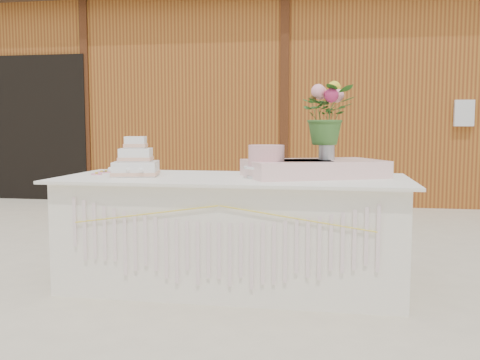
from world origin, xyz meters
name	(u,v)px	position (x,y,z in m)	size (l,w,h in m)	color
ground	(233,286)	(0.00, 0.00, 0.00)	(80.00, 80.00, 0.00)	beige
barn	(294,95)	(-0.01, 5.99, 1.68)	(12.60, 4.60, 3.30)	#9C5F20
cake_table	(233,232)	(0.00, 0.00, 0.39)	(2.40, 1.00, 0.77)	white
wedding_cake	(136,162)	(-0.69, -0.02, 0.86)	(0.37, 0.37, 0.28)	white
pink_cake_stand	(266,160)	(0.24, -0.03, 0.89)	(0.31, 0.31, 0.22)	white
satin_runner	(314,168)	(0.55, 0.11, 0.83)	(0.92, 0.53, 0.12)	beige
flower_vase	(327,149)	(0.64, 0.17, 0.96)	(0.11, 0.11, 0.15)	#BABABF
bouquet	(327,108)	(0.64, 0.17, 1.25)	(0.37, 0.32, 0.41)	#386829
loose_flowers	(90,173)	(-1.06, 0.01, 0.78)	(0.15, 0.37, 0.02)	pink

